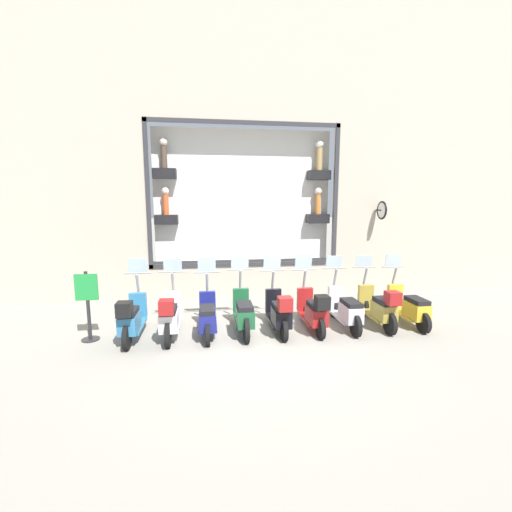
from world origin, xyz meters
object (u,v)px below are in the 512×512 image
scooter_navy_6 (208,316)px  scooter_teal_8 (132,318)px  scooter_olive_1 (379,307)px  scooter_yellow_0 (409,307)px  scooter_white_7 (170,316)px  scooter_black_4 (279,312)px  scooter_silver_2 (346,310)px  scooter_red_3 (314,311)px  shop_sign_post (88,304)px  scooter_green_5 (244,314)px

scooter_navy_6 → scooter_teal_8: size_ratio=0.99×
scooter_olive_1 → scooter_teal_8: (0.00, 5.48, 0.00)m
scooter_yellow_0 → scooter_white_7: scooter_white_7 is taller
scooter_black_4 → scooter_navy_6: (0.06, 1.56, -0.04)m
scooter_silver_2 → scooter_red_3: bearing=94.9°
scooter_black_4 → scooter_navy_6: size_ratio=1.00×
scooter_navy_6 → scooter_silver_2: bearing=-90.0°
scooter_navy_6 → shop_sign_post: scooter_navy_6 is taller
scooter_olive_1 → scooter_silver_2: (0.06, 0.78, -0.05)m
scooter_yellow_0 → shop_sign_post: scooter_yellow_0 is taller
scooter_red_3 → shop_sign_post: (0.11, 4.79, 0.32)m
scooter_olive_1 → scooter_silver_2: scooter_silver_2 is taller
scooter_white_7 → scooter_teal_8: size_ratio=1.00×
scooter_white_7 → shop_sign_post: size_ratio=1.23×
scooter_olive_1 → scooter_white_7: bearing=90.0°
scooter_silver_2 → shop_sign_post: (0.05, 5.57, 0.35)m
scooter_yellow_0 → scooter_white_7: bearing=90.6°
scooter_yellow_0 → scooter_green_5: size_ratio=0.99×
scooter_black_4 → shop_sign_post: scooter_black_4 is taller
scooter_silver_2 → scooter_white_7: size_ratio=1.00×
shop_sign_post → scooter_black_4: bearing=-91.6°
scooter_olive_1 → scooter_red_3: bearing=90.2°
scooter_olive_1 → shop_sign_post: scooter_olive_1 is taller
scooter_red_3 → scooter_black_4: bearing=89.9°
scooter_red_3 → scooter_green_5: scooter_red_3 is taller
scooter_green_5 → shop_sign_post: 3.24m
scooter_olive_1 → scooter_teal_8: bearing=90.0°
scooter_olive_1 → scooter_teal_8: size_ratio=1.00×
scooter_silver_2 → shop_sign_post: size_ratio=1.23×
scooter_silver_2 → scooter_teal_8: 4.69m
scooter_white_7 → scooter_teal_8: scooter_teal_8 is taller
scooter_navy_6 → scooter_white_7: size_ratio=0.99×
scooter_teal_8 → scooter_black_4: bearing=-90.1°
scooter_olive_1 → scooter_silver_2: bearing=85.6°
scooter_olive_1 → scooter_navy_6: scooter_navy_6 is taller
scooter_yellow_0 → scooter_red_3: size_ratio=1.00×
scooter_black_4 → shop_sign_post: size_ratio=1.22×
scooter_green_5 → scooter_white_7: scooter_green_5 is taller
scooter_yellow_0 → scooter_silver_2: (0.00, 1.56, 0.01)m
shop_sign_post → scooter_yellow_0: bearing=-90.4°
scooter_yellow_0 → scooter_black_4: 3.13m
scooter_black_4 → scooter_white_7: (0.01, 2.35, 0.02)m
scooter_white_7 → scooter_teal_8: 0.78m
scooter_olive_1 → scooter_black_4: (-0.01, 2.35, -0.01)m
scooter_green_5 → scooter_white_7: 1.57m
scooter_green_5 → scooter_navy_6: bearing=90.5°
scooter_white_7 → scooter_navy_6: bearing=-85.9°
scooter_black_4 → scooter_green_5: 0.79m
scooter_silver_2 → scooter_black_4: scooter_black_4 is taller
scooter_olive_1 → shop_sign_post: (0.11, 6.35, 0.31)m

